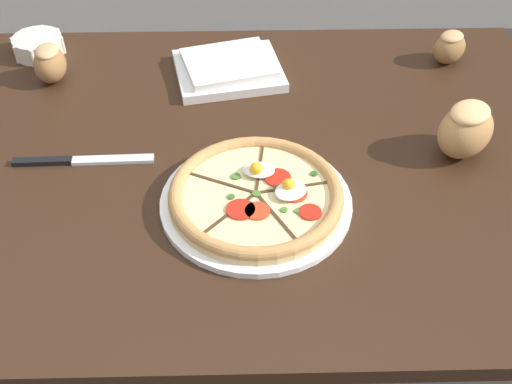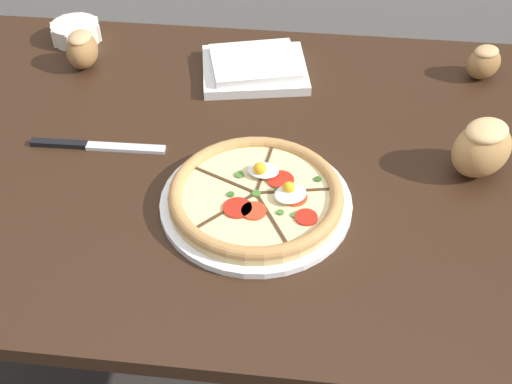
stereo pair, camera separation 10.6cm
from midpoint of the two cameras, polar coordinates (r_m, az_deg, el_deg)
The scene contains 9 objects.
ground_plane at distance 1.74m, azimuth -5.26°, elevation -15.46°, with size 12.00×12.00×0.00m, color #2D2826.
dining_table at distance 1.25m, azimuth -7.09°, elevation 0.06°, with size 1.41×0.92×0.72m.
pizza at distance 1.07m, azimuth -2.80°, elevation -0.55°, with size 0.32×0.32×0.05m.
ramekin_bowl at distance 1.55m, azimuth -20.71°, elevation 12.05°, with size 0.12×0.12×0.04m.
napkin_folded at distance 1.39m, azimuth -4.67°, elevation 10.83°, with size 0.25×0.22×0.04m.
bread_piece_near at distance 1.47m, azimuth 14.86°, elevation 12.31°, with size 0.10×0.10×0.07m.
bread_piece_mid at distance 1.19m, azimuth 15.78°, elevation 5.33°, with size 0.14×0.14×0.10m.
bread_piece_far at distance 1.44m, azimuth -19.94°, elevation 10.69°, with size 0.07×0.09×0.08m.
knife_spare at distance 1.22m, azimuth -17.69°, elevation 2.58°, with size 0.25×0.03×0.01m.
Camera 1 is at (0.08, -0.91, 1.48)m, focal length 45.00 mm.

